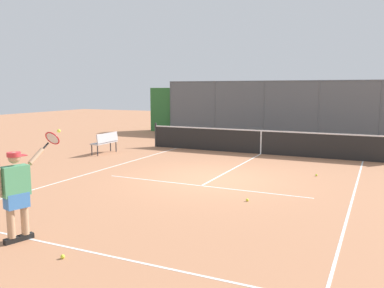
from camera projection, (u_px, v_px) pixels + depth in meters
ground_plane at (214, 179)px, 11.66m from camera, size 60.00×60.00×0.00m
court_line_markings at (198, 187)px, 10.66m from camera, size 7.59×10.70×0.01m
fence_backdrop at (293, 113)px, 21.42m from camera, size 17.07×1.37×3.01m
tennis_net at (261, 142)px, 16.02m from camera, size 9.76×0.09×1.07m
tennis_player at (17, 190)px, 6.81m from camera, size 0.37×1.35×1.84m
tennis_ball_mid_court at (316, 175)px, 12.02m from camera, size 0.07×0.07×0.07m
tennis_ball_by_sideline at (63, 257)px, 6.19m from camera, size 0.07×0.07×0.07m
tennis_ball_near_baseline at (247, 200)px, 9.34m from camera, size 0.07×0.07×0.07m
courtside_bench at (105, 141)px, 16.11m from camera, size 0.40×1.30×0.84m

